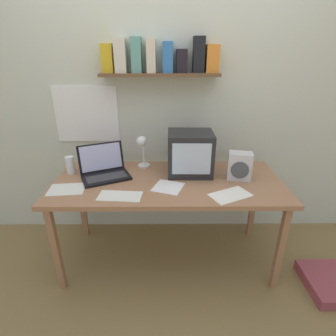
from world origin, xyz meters
name	(u,v)px	position (x,y,z in m)	size (l,w,h in m)	color
ground_plane	(168,256)	(0.00, 0.00, 0.00)	(12.00, 12.00, 0.00)	olive
back_wall	(167,94)	(0.00, 0.50, 1.31)	(5.60, 0.24, 2.60)	beige
corner_desk	(168,187)	(0.00, 0.00, 0.68)	(1.71, 0.75, 0.74)	#A26F4E
crt_monitor	(190,153)	(0.17, 0.14, 0.91)	(0.35, 0.31, 0.33)	#232326
laptop	(104,168)	(-0.50, 0.09, 0.80)	(0.43, 0.39, 0.24)	black
desk_lamp	(142,147)	(-0.21, 0.24, 0.92)	(0.10, 0.14, 0.28)	white
juice_glass	(70,166)	(-0.78, 0.13, 0.80)	(0.07, 0.07, 0.14)	white
space_heater	(240,166)	(0.54, 0.02, 0.84)	(0.19, 0.15, 0.21)	silver
loose_paper_near_monitor	(167,187)	(0.00, -0.12, 0.74)	(0.25, 0.25, 0.00)	white
printed_handout	(120,196)	(-0.32, -0.24, 0.74)	(0.30, 0.17, 0.00)	white
loose_paper_near_laptop	(230,195)	(0.42, -0.24, 0.74)	(0.32, 0.27, 0.00)	white
open_notebook	(67,189)	(-0.72, -0.15, 0.74)	(0.26, 0.20, 0.00)	silver
floor_cushion	(333,283)	(1.24, -0.34, 0.04)	(0.41, 0.41, 0.08)	#99444E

